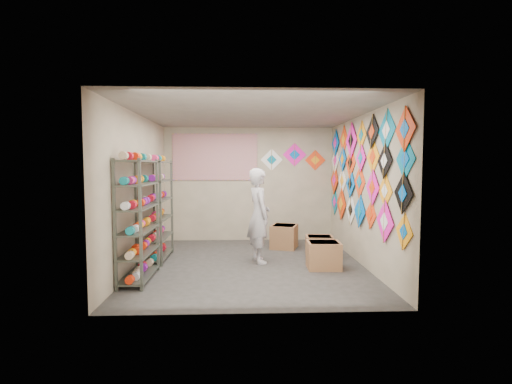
{
  "coord_description": "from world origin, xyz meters",
  "views": [
    {
      "loc": [
        -0.17,
        -6.63,
        1.78
      ],
      "look_at": [
        0.1,
        0.3,
        1.3
      ],
      "focal_mm": 26.0,
      "sensor_mm": 36.0,
      "label": 1
    }
  ],
  "objects_px": {
    "shopkeeper": "(259,216)",
    "carton_a": "(324,255)",
    "shelf_rack_front": "(138,220)",
    "carton_b": "(319,247)",
    "carton_c": "(284,236)",
    "shelf_rack_back": "(157,210)"
  },
  "relations": [
    {
      "from": "shelf_rack_front",
      "to": "shopkeeper",
      "type": "bearing_deg",
      "value": 27.87
    },
    {
      "from": "carton_a",
      "to": "carton_b",
      "type": "xyz_separation_m",
      "value": [
        0.09,
        0.77,
        -0.02
      ]
    },
    {
      "from": "carton_a",
      "to": "carton_c",
      "type": "height_order",
      "value": "carton_c"
    },
    {
      "from": "carton_a",
      "to": "carton_c",
      "type": "bearing_deg",
      "value": 109.53
    },
    {
      "from": "carton_a",
      "to": "carton_b",
      "type": "height_order",
      "value": "carton_a"
    },
    {
      "from": "shelf_rack_front",
      "to": "carton_a",
      "type": "distance_m",
      "value": 3.17
    },
    {
      "from": "shelf_rack_front",
      "to": "carton_b",
      "type": "relative_size",
      "value": 3.69
    },
    {
      "from": "carton_a",
      "to": "carton_b",
      "type": "distance_m",
      "value": 0.77
    },
    {
      "from": "shelf_rack_front",
      "to": "carton_a",
      "type": "xyz_separation_m",
      "value": [
        3.04,
        0.54,
        -0.72
      ]
    },
    {
      "from": "shelf_rack_back",
      "to": "carton_c",
      "type": "height_order",
      "value": "shelf_rack_back"
    },
    {
      "from": "shelf_rack_front",
      "to": "carton_c",
      "type": "bearing_deg",
      "value": 40.73
    },
    {
      "from": "shelf_rack_back",
      "to": "carton_c",
      "type": "xyz_separation_m",
      "value": [
        2.54,
        0.88,
        -0.7
      ]
    },
    {
      "from": "shelf_rack_back",
      "to": "carton_c",
      "type": "bearing_deg",
      "value": 19.21
    },
    {
      "from": "shelf_rack_back",
      "to": "carton_c",
      "type": "relative_size",
      "value": 3.29
    },
    {
      "from": "shelf_rack_front",
      "to": "carton_c",
      "type": "xyz_separation_m",
      "value": [
        2.54,
        2.18,
        -0.7
      ]
    },
    {
      "from": "shopkeeper",
      "to": "carton_a",
      "type": "distance_m",
      "value": 1.37
    },
    {
      "from": "carton_b",
      "to": "carton_c",
      "type": "bearing_deg",
      "value": 130.44
    },
    {
      "from": "shopkeeper",
      "to": "carton_b",
      "type": "bearing_deg",
      "value": -91.53
    },
    {
      "from": "carton_c",
      "to": "carton_a",
      "type": "bearing_deg",
      "value": -54.97
    },
    {
      "from": "shopkeeper",
      "to": "carton_b",
      "type": "relative_size",
      "value": 3.38
    },
    {
      "from": "carton_c",
      "to": "shelf_rack_front",
      "type": "bearing_deg",
      "value": -121.18
    },
    {
      "from": "carton_a",
      "to": "carton_c",
      "type": "relative_size",
      "value": 0.97
    }
  ]
}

